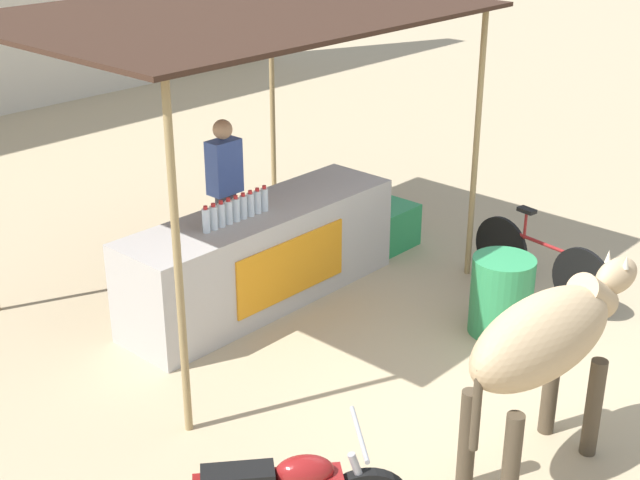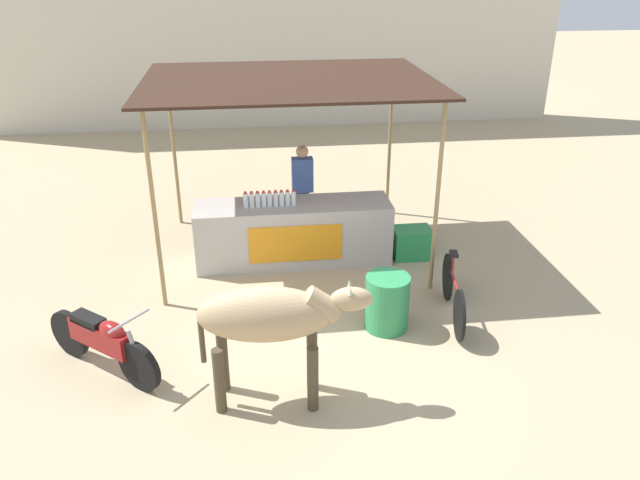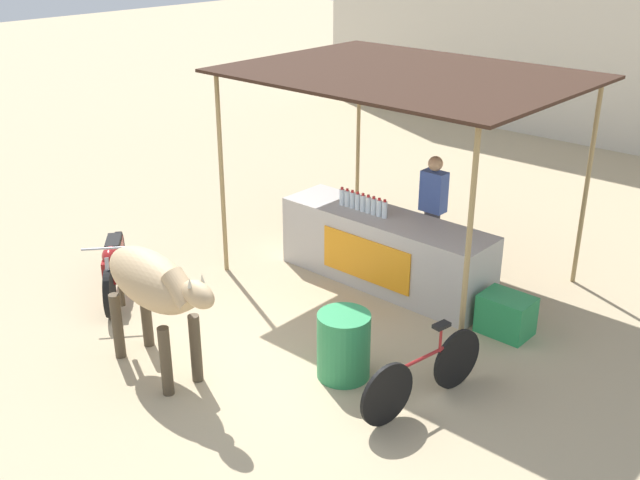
{
  "view_description": "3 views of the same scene",
  "coord_description": "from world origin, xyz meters",
  "px_view_note": "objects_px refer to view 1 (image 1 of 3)",
  "views": [
    {
      "loc": [
        -5.41,
        -3.53,
        4.03
      ],
      "look_at": [
        -0.22,
        1.23,
        1.0
      ],
      "focal_mm": 50.0,
      "sensor_mm": 36.0,
      "label": 1
    },
    {
      "loc": [
        -0.68,
        -6.61,
        4.5
      ],
      "look_at": [
        0.27,
        1.05,
        0.87
      ],
      "focal_mm": 35.0,
      "sensor_mm": 36.0,
      "label": 2
    },
    {
      "loc": [
        5.39,
        -5.12,
        4.54
      ],
      "look_at": [
        -0.14,
        1.07,
        0.95
      ],
      "focal_mm": 42.0,
      "sensor_mm": 36.0,
      "label": 3
    }
  ],
  "objects_px": {
    "vendor_behind_counter": "(225,196)",
    "cooler_box": "(389,227)",
    "bicycle_leaning": "(539,262)",
    "cow": "(547,340)",
    "water_barrel": "(501,296)",
    "stall_counter": "(262,256)"
  },
  "relations": [
    {
      "from": "stall_counter",
      "to": "vendor_behind_counter",
      "type": "bearing_deg",
      "value": 73.39
    },
    {
      "from": "vendor_behind_counter",
      "to": "water_barrel",
      "type": "bearing_deg",
      "value": -74.05
    },
    {
      "from": "stall_counter",
      "to": "vendor_behind_counter",
      "type": "distance_m",
      "value": 0.87
    },
    {
      "from": "vendor_behind_counter",
      "to": "bicycle_leaning",
      "type": "xyz_separation_m",
      "value": [
        1.73,
        -2.67,
        -0.5
      ]
    },
    {
      "from": "cooler_box",
      "to": "bicycle_leaning",
      "type": "height_order",
      "value": "bicycle_leaning"
    },
    {
      "from": "vendor_behind_counter",
      "to": "cow",
      "type": "relative_size",
      "value": 0.9
    },
    {
      "from": "bicycle_leaning",
      "to": "water_barrel",
      "type": "bearing_deg",
      "value": -171.32
    },
    {
      "from": "water_barrel",
      "to": "cooler_box",
      "type": "bearing_deg",
      "value": 66.68
    },
    {
      "from": "water_barrel",
      "to": "bicycle_leaning",
      "type": "bearing_deg",
      "value": 8.68
    },
    {
      "from": "bicycle_leaning",
      "to": "vendor_behind_counter",
      "type": "bearing_deg",
      "value": 122.96
    },
    {
      "from": "water_barrel",
      "to": "bicycle_leaning",
      "type": "distance_m",
      "value": 0.94
    },
    {
      "from": "water_barrel",
      "to": "vendor_behind_counter",
      "type": "bearing_deg",
      "value": 105.95
    },
    {
      "from": "cooler_box",
      "to": "bicycle_leaning",
      "type": "distance_m",
      "value": 1.83
    },
    {
      "from": "stall_counter",
      "to": "vendor_behind_counter",
      "type": "relative_size",
      "value": 1.82
    },
    {
      "from": "vendor_behind_counter",
      "to": "water_barrel",
      "type": "height_order",
      "value": "vendor_behind_counter"
    },
    {
      "from": "vendor_behind_counter",
      "to": "cooler_box",
      "type": "xyz_separation_m",
      "value": [
        1.65,
        -0.85,
        -0.61
      ]
    },
    {
      "from": "vendor_behind_counter",
      "to": "cow",
      "type": "height_order",
      "value": "vendor_behind_counter"
    },
    {
      "from": "vendor_behind_counter",
      "to": "cooler_box",
      "type": "height_order",
      "value": "vendor_behind_counter"
    },
    {
      "from": "vendor_behind_counter",
      "to": "bicycle_leaning",
      "type": "bearing_deg",
      "value": -57.04
    },
    {
      "from": "stall_counter",
      "to": "bicycle_leaning",
      "type": "height_order",
      "value": "stall_counter"
    },
    {
      "from": "cow",
      "to": "bicycle_leaning",
      "type": "distance_m",
      "value": 2.91
    },
    {
      "from": "vendor_behind_counter",
      "to": "water_barrel",
      "type": "relative_size",
      "value": 2.24
    }
  ]
}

